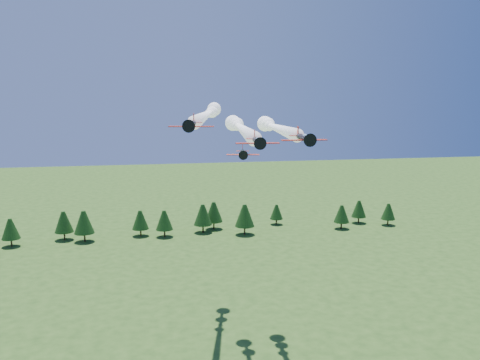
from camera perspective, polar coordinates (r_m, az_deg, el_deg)
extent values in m
cylinder|color=black|center=(85.26, 1.84, 4.18)|extent=(1.31, 5.17, 0.95)
cone|color=black|center=(82.31, 2.10, 3.96)|extent=(1.01, 0.92, 0.95)
cone|color=black|center=(81.75, 2.15, 3.92)|extent=(0.45, 0.45, 0.42)
cylinder|color=black|center=(81.60, 2.17, 3.91)|extent=(1.99, 0.18, 1.99)
cube|color=red|center=(84.91, 1.87, 3.95)|extent=(7.08, 1.78, 0.11)
cube|color=red|center=(88.57, 1.56, 4.43)|extent=(2.80, 1.00, 0.07)
cube|color=red|center=(88.59, 1.56, 4.92)|extent=(0.15, 0.90, 1.37)
ellipsoid|color=#94BDE5|center=(84.38, 1.91, 4.37)|extent=(0.76, 1.18, 0.59)
sphere|color=white|center=(119.06, -0.24, 5.86)|extent=(2.30, 2.30, 2.30)
sphere|color=white|center=(123.32, -0.43, 6.00)|extent=(3.00, 3.00, 3.00)
sphere|color=white|center=(127.58, -0.59, 6.14)|extent=(3.70, 3.70, 3.70)
cylinder|color=black|center=(93.30, -5.20, 5.93)|extent=(2.11, 5.81, 1.06)
cone|color=black|center=(89.99, -5.44, 5.78)|extent=(1.22, 1.13, 1.06)
cone|color=black|center=(89.36, -5.49, 5.75)|extent=(0.55, 0.56, 0.47)
cylinder|color=black|center=(89.19, -5.50, 5.74)|extent=(2.19, 0.46, 2.22)
cube|color=red|center=(92.90, -5.23, 5.71)|extent=(7.96, 2.87, 0.13)
cube|color=red|center=(97.01, -4.95, 6.13)|extent=(3.18, 1.46, 0.07)
cube|color=red|center=(97.07, -4.96, 6.63)|extent=(0.28, 1.01, 1.53)
ellipsoid|color=#94BDE5|center=(92.32, -5.27, 6.15)|extent=(0.99, 1.39, 0.66)
sphere|color=white|center=(135.13, -3.19, 7.23)|extent=(2.30, 2.30, 2.30)
sphere|color=white|center=(140.46, -3.02, 7.34)|extent=(3.00, 3.00, 3.00)
sphere|color=white|center=(145.79, -2.86, 7.44)|extent=(3.70, 3.70, 3.70)
cylinder|color=black|center=(94.89, 6.79, 4.50)|extent=(1.21, 5.95, 1.10)
cone|color=black|center=(91.57, 7.36, 4.28)|extent=(1.12, 1.01, 1.10)
cone|color=black|center=(90.94, 7.47, 4.24)|extent=(0.49, 0.50, 0.48)
cylinder|color=black|center=(90.76, 7.50, 4.23)|extent=(2.31, 0.09, 2.31)
cube|color=red|center=(94.50, 6.86, 4.26)|extent=(8.16, 1.64, 0.13)
cube|color=red|center=(98.64, 6.20, 4.75)|extent=(3.20, 0.99, 0.08)
cube|color=red|center=(98.67, 6.19, 5.26)|extent=(0.12, 1.05, 1.59)
ellipsoid|color=#94BDE5|center=(93.90, 6.95, 4.70)|extent=(0.82, 1.33, 0.69)
sphere|color=white|center=(123.14, 3.23, 5.81)|extent=(2.30, 2.30, 2.30)
sphere|color=white|center=(126.57, 2.91, 5.93)|extent=(3.00, 3.00, 3.00)
sphere|color=white|center=(130.00, 2.60, 6.04)|extent=(3.70, 3.70, 3.70)
cylinder|color=black|center=(104.53, 0.31, 2.89)|extent=(1.56, 4.75, 0.87)
cone|color=black|center=(101.82, 0.34, 2.70)|extent=(0.97, 0.90, 0.87)
cone|color=black|center=(101.31, 0.35, 2.66)|extent=(0.43, 0.44, 0.38)
cylinder|color=black|center=(101.16, 0.35, 2.65)|extent=(1.80, 0.31, 1.82)
cube|color=red|center=(104.22, 0.31, 2.72)|extent=(6.51, 2.12, 0.10)
cube|color=red|center=(107.57, 0.28, 3.12)|extent=(2.59, 1.10, 0.06)
cube|color=red|center=(107.57, 0.28, 3.49)|extent=(0.20, 0.82, 1.25)
ellipsoid|color=#94BDE5|center=(103.71, 0.32, 3.03)|extent=(0.77, 1.12, 0.54)
cylinder|color=#382314|center=(206.84, -16.23, -5.89)|extent=(0.60, 0.60, 3.25)
cone|color=black|center=(205.36, -16.31, -4.33)|extent=(7.43, 7.43, 8.36)
cylinder|color=#382314|center=(230.40, 12.52, -4.17)|extent=(0.60, 0.60, 2.68)
cone|color=black|center=(229.29, 12.57, -3.01)|extent=(6.14, 6.14, 6.90)
cylinder|color=#382314|center=(220.03, 10.75, -4.78)|extent=(0.60, 0.60, 2.71)
cone|color=black|center=(218.85, 10.79, -3.55)|extent=(6.19, 6.19, 6.97)
cylinder|color=#382314|center=(209.50, -10.55, -5.51)|extent=(0.60, 0.60, 2.78)
cone|color=black|center=(208.24, -10.59, -4.20)|extent=(6.36, 6.36, 7.16)
cylinder|color=#382314|center=(229.89, 15.49, -4.35)|extent=(0.60, 0.60, 2.55)
cone|color=black|center=(228.83, 15.54, -3.25)|extent=(5.82, 5.82, 6.55)
cylinder|color=#382314|center=(211.34, -18.21, -5.68)|extent=(0.60, 0.60, 3.04)
cone|color=black|center=(209.98, -18.29, -4.26)|extent=(6.95, 6.95, 7.82)
cylinder|color=#382314|center=(209.66, -23.19, -6.15)|extent=(0.60, 0.60, 2.86)
cone|color=black|center=(208.37, -23.29, -4.80)|extent=(6.53, 6.53, 7.35)
cylinder|color=#382314|center=(223.30, 3.90, -4.45)|extent=(0.60, 0.60, 2.34)
cone|color=black|center=(222.29, 3.91, -3.40)|extent=(5.36, 5.36, 6.03)
cylinder|color=#382314|center=(215.91, -2.81, -4.84)|extent=(0.60, 0.60, 3.10)
cone|color=black|center=(214.56, -2.82, -3.41)|extent=(7.09, 7.09, 7.97)
cylinder|color=#382314|center=(206.90, -8.04, -5.63)|extent=(0.60, 0.60, 2.87)
cone|color=black|center=(205.58, -8.08, -4.26)|extent=(6.55, 6.55, 7.37)
cylinder|color=#382314|center=(207.97, 0.50, -5.38)|extent=(0.60, 0.60, 3.31)
cone|color=black|center=(206.48, 0.50, -3.80)|extent=(7.57, 7.57, 8.52)
cylinder|color=#382314|center=(211.23, -3.97, -5.19)|extent=(0.60, 0.60, 3.13)
cone|color=black|center=(209.83, -3.99, -3.71)|extent=(7.16, 7.16, 8.06)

